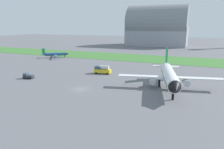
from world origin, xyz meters
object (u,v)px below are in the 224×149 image
pushback_tug_near_gate (28,76)px  fuel_truck_midfield (102,70)px  airplane_midfield_jet (169,76)px  airplane_taxiing_turboprop (55,54)px

pushback_tug_near_gate → fuel_truck_midfield: (21.30, 17.18, 0.67)m
airplane_midfield_jet → pushback_tug_near_gate: airplane_midfield_jet is taller
airplane_midfield_jet → pushback_tug_near_gate: size_ratio=7.92×
airplane_taxiing_turboprop → pushback_tug_near_gate: bearing=-99.8°
airplane_taxiing_turboprop → pushback_tug_near_gate: 48.85m
fuel_truck_midfield → airplane_taxiing_turboprop: bearing=-38.0°
airplane_midfield_jet → fuel_truck_midfield: (-26.86, 9.84, -2.34)m
airplane_midfield_jet → airplane_taxiing_turboprop: (-69.91, 36.39, -1.89)m
airplane_midfield_jet → pushback_tug_near_gate: 48.81m
airplane_midfield_jet → airplane_taxiing_turboprop: airplane_midfield_jet is taller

